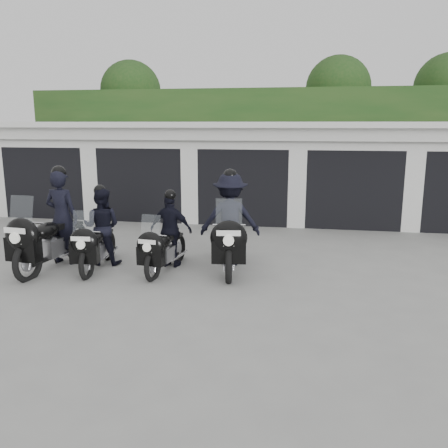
% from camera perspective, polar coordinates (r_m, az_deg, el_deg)
% --- Properties ---
extents(ground, '(80.00, 80.00, 0.00)m').
position_cam_1_polar(ground, '(8.63, -2.86, -7.79)').
color(ground, gray).
rests_on(ground, ground).
extents(garage_block, '(16.40, 6.80, 2.96)m').
position_cam_1_polar(garage_block, '(16.14, 3.51, 6.70)').
color(garage_block, silver).
rests_on(garage_block, ground).
extents(background_vegetation, '(20.00, 3.90, 5.80)m').
position_cam_1_polar(background_vegetation, '(20.88, 6.16, 11.57)').
color(background_vegetation, '#1A3B15').
rests_on(background_vegetation, ground).
extents(police_bike_a, '(0.89, 2.45, 2.14)m').
position_cam_1_polar(police_bike_a, '(10.27, -19.94, -0.37)').
color(police_bike_a, black).
rests_on(police_bike_a, ground).
extents(police_bike_b, '(0.84, 2.00, 1.74)m').
position_cam_1_polar(police_bike_b, '(10.09, -14.79, -0.92)').
color(police_bike_b, black).
rests_on(police_bike_b, ground).
extents(police_bike_c, '(0.96, 1.91, 1.67)m').
position_cam_1_polar(police_bike_c, '(9.68, -6.76, -1.32)').
color(police_bike_c, black).
rests_on(police_bike_c, ground).
extents(police_bike_d, '(1.33, 2.38, 2.08)m').
position_cam_1_polar(police_bike_d, '(9.72, 0.71, -0.09)').
color(police_bike_d, black).
rests_on(police_bike_d, ground).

